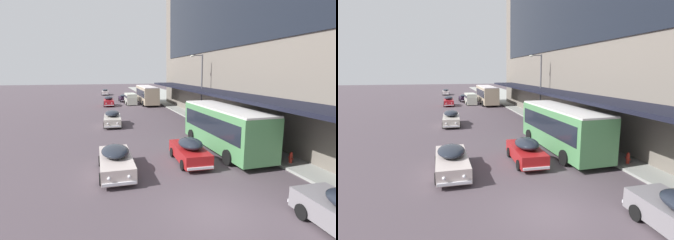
# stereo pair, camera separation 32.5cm
# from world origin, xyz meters

# --- Properties ---
(ground) EXTENTS (240.00, 240.00, 0.00)m
(ground) POSITION_xyz_m (0.00, 0.00, 0.00)
(ground) COLOR #4D4249
(transit_bus_kerbside_front) EXTENTS (2.74, 10.56, 3.22)m
(transit_bus_kerbside_front) POSITION_xyz_m (3.76, 37.66, 1.85)
(transit_bus_kerbside_front) COLOR tan
(transit_bus_kerbside_front) RESTS_ON ground
(transit_bus_kerbside_rear) EXTENTS (3.04, 9.42, 3.27)m
(transit_bus_kerbside_rear) POSITION_xyz_m (4.17, 7.95, 1.87)
(transit_bus_kerbside_rear) COLOR #508F55
(transit_bus_kerbside_rear) RESTS_ON ground
(sedan_oncoming_front) EXTENTS (2.01, 4.55, 1.45)m
(sedan_oncoming_front) POSITION_xyz_m (0.12, 43.08, 0.72)
(sedan_oncoming_front) COLOR black
(sedan_oncoming_front) RESTS_ON ground
(sedan_far_back) EXTENTS (1.81, 4.33, 1.67)m
(sedan_far_back) POSITION_xyz_m (-3.06, 36.72, 0.81)
(sedan_far_back) COLOR red
(sedan_far_back) RESTS_ON ground
(sedan_second_mid) EXTENTS (1.89, 4.45, 1.62)m
(sedan_second_mid) POSITION_xyz_m (0.89, 6.13, 0.79)
(sedan_second_mid) COLOR #A6181A
(sedan_second_mid) RESTS_ON ground
(sedan_trailing_near) EXTENTS (1.95, 4.90, 1.52)m
(sedan_trailing_near) POSITION_xyz_m (-3.80, 5.52, 0.76)
(sedan_trailing_near) COLOR beige
(sedan_trailing_near) RESTS_ON ground
(sedan_oncoming_rear) EXTENTS (1.86, 5.02, 1.48)m
(sedan_oncoming_rear) POSITION_xyz_m (-3.12, 59.57, 0.74)
(sedan_oncoming_rear) COLOR beige
(sedan_oncoming_rear) RESTS_ON ground
(sedan_trailing_mid) EXTENTS (2.01, 4.92, 1.63)m
(sedan_trailing_mid) POSITION_xyz_m (-3.29, 19.50, 0.80)
(sedan_trailing_mid) COLOR beige
(sedan_trailing_mid) RESTS_ON ground
(vw_van) EXTENTS (2.00, 4.60, 1.96)m
(vw_van) POSITION_xyz_m (0.81, 37.96, 1.10)
(vw_van) COLOR beige
(vw_van) RESTS_ON ground
(pedestrian_at_kerb) EXTENTS (0.39, 0.57, 1.86)m
(pedestrian_at_kerb) POSITION_xyz_m (7.89, 9.11, 1.18)
(pedestrian_at_kerb) COLOR black
(pedestrian_at_kerb) RESTS_ON sidewalk_kerb
(street_lamp) EXTENTS (1.50, 0.28, 7.53)m
(street_lamp) POSITION_xyz_m (6.65, 19.00, 4.49)
(street_lamp) COLOR #4C4C51
(street_lamp) RESTS_ON sidewalk_kerb
(fire_hydrant) EXTENTS (0.20, 0.40, 0.70)m
(fire_hydrant) POSITION_xyz_m (6.87, 4.08, 0.49)
(fire_hydrant) COLOR red
(fire_hydrant) RESTS_ON sidewalk_kerb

